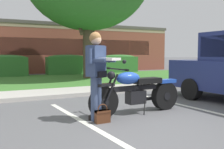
% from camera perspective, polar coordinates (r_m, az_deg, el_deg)
% --- Properties ---
extents(ground_plane, '(140.00, 140.00, 0.00)m').
position_cam_1_polar(ground_plane, '(4.83, 7.36, -10.75)').
color(ground_plane, '#565659').
extents(curb_strip, '(60.00, 0.20, 0.12)m').
position_cam_1_polar(curb_strip, '(7.66, -6.31, -4.49)').
color(curb_strip, '#B7B2A8').
rests_on(curb_strip, ground).
extents(concrete_walk, '(60.00, 1.50, 0.08)m').
position_cam_1_polar(concrete_walk, '(8.46, -8.30, -3.78)').
color(concrete_walk, '#B7B2A8').
rests_on(concrete_walk, ground).
extents(grass_lawn, '(60.00, 6.34, 0.06)m').
position_cam_1_polar(grass_lawn, '(12.22, -14.07, -1.30)').
color(grass_lawn, '#3D752D').
rests_on(grass_lawn, ground).
extents(stall_stripe_0, '(0.45, 4.40, 0.01)m').
position_cam_1_polar(stall_stripe_0, '(4.54, -4.97, -11.67)').
color(stall_stripe_0, silver).
rests_on(stall_stripe_0, ground).
extents(stall_stripe_1, '(0.45, 4.40, 0.01)m').
position_cam_1_polar(stall_stripe_1, '(6.11, 20.44, -7.67)').
color(stall_stripe_1, silver).
rests_on(stall_stripe_1, ground).
extents(motorcycle, '(2.24, 0.82, 1.18)m').
position_cam_1_polar(motorcycle, '(5.44, 6.37, -3.81)').
color(motorcycle, black).
rests_on(motorcycle, ground).
extents(rider_person, '(0.60, 0.67, 1.70)m').
position_cam_1_polar(rider_person, '(4.78, -3.46, 1.39)').
color(rider_person, black).
rests_on(rider_person, ground).
extents(handbag, '(0.28, 0.13, 0.36)m').
position_cam_1_polar(handbag, '(4.70, -2.18, -9.32)').
color(handbag, '#562D19').
rests_on(handbag, ground).
extents(hedge_center_left, '(2.54, 0.90, 1.24)m').
position_cam_1_polar(hedge_center_left, '(14.92, -23.69, 1.91)').
color(hedge_center_left, '#336B2D').
rests_on(hedge_center_left, ground).
extents(hedge_center_right, '(2.49, 0.90, 1.24)m').
position_cam_1_polar(hedge_center_right, '(15.52, -10.23, 2.33)').
color(hedge_center_right, '#336B2D').
rests_on(hedge_center_right, ground).
extents(hedge_right, '(2.47, 0.90, 1.24)m').
position_cam_1_polar(hedge_right, '(16.90, 1.63, 2.59)').
color(hedge_right, '#336B2D').
rests_on(hedge_right, ground).
extents(brick_building, '(21.16, 8.83, 3.41)m').
position_cam_1_polar(brick_building, '(21.06, -19.40, 5.62)').
color(brick_building, brown).
rests_on(brick_building, ground).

